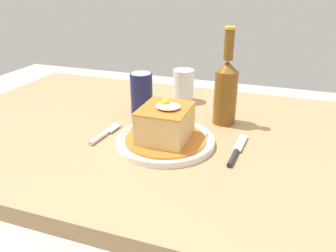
{
  "coord_description": "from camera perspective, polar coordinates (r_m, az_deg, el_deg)",
  "views": [
    {
      "loc": [
        0.29,
        -0.78,
        1.13
      ],
      "look_at": [
        0.04,
        -0.05,
        0.79
      ],
      "focal_mm": 36.26,
      "sensor_mm": 36.0,
      "label": 1
    }
  ],
  "objects": [
    {
      "name": "dining_table",
      "position": [
        0.97,
        -0.97,
        -6.8
      ],
      "size": [
        1.29,
        0.81,
        0.75
      ],
      "color": "#A87F56",
      "rests_on": "ground_plane"
    },
    {
      "name": "main_plate",
      "position": [
        0.84,
        -0.45,
        -2.44
      ],
      "size": [
        0.25,
        0.25,
        0.02
      ],
      "color": "white",
      "rests_on": "dining_table"
    },
    {
      "name": "sandwich_meal",
      "position": [
        0.83,
        -0.45,
        0.16
      ],
      "size": [
        0.2,
        0.2,
        0.11
      ],
      "color": "#C66B23",
      "rests_on": "main_plate"
    },
    {
      "name": "fork",
      "position": [
        0.9,
        -10.77,
        -1.42
      ],
      "size": [
        0.03,
        0.14,
        0.01
      ],
      "color": "silver",
      "rests_on": "dining_table"
    },
    {
      "name": "knife",
      "position": [
        0.81,
        11.24,
        -4.53
      ],
      "size": [
        0.03,
        0.17,
        0.01
      ],
      "color": "#262628",
      "rests_on": "dining_table"
    },
    {
      "name": "soda_can",
      "position": [
        1.02,
        -4.47,
        5.5
      ],
      "size": [
        0.07,
        0.07,
        0.12
      ],
      "color": "#191E51",
      "rests_on": "dining_table"
    },
    {
      "name": "beer_bottle_amber",
      "position": [
        0.95,
        9.7,
        6.14
      ],
      "size": [
        0.06,
        0.06,
        0.27
      ],
      "color": "brown",
      "rests_on": "dining_table"
    },
    {
      "name": "drinking_glass",
      "position": [
        1.13,
        2.62,
        6.49
      ],
      "size": [
        0.07,
        0.07,
        0.1
      ],
      "color": "#3F2314",
      "rests_on": "dining_table"
    }
  ]
}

